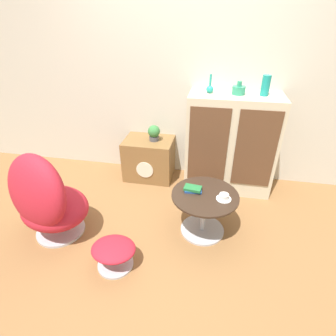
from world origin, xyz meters
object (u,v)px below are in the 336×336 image
object	(u,v)px
tv_console	(149,158)
vase_inner_left	(239,90)
vase_leftmost	(210,88)
potted_plant	(154,133)
sideboard	(230,143)
coffee_table	(204,208)
egg_chair	(46,200)
vase_inner_right	(266,85)
teacup	(224,197)
ottoman	(114,251)
book_stack	(193,189)

from	to	relation	value
tv_console	vase_inner_left	bearing A→B (deg)	-1.11
tv_console	vase_leftmost	distance (m)	1.14
vase_leftmost	potted_plant	distance (m)	0.83
tv_console	potted_plant	world-z (taller)	potted_plant
sideboard	coffee_table	size ratio (longest dim) A/B	1.84
egg_chair	coffee_table	xyz separation A→B (m)	(1.37, 0.32, -0.14)
sideboard	vase_inner_right	bearing A→B (deg)	0.83
teacup	tv_console	bearing A→B (deg)	134.82
sideboard	coffee_table	distance (m)	0.93
egg_chair	vase_inner_left	size ratio (longest dim) A/B	6.72
vase_inner_left	tv_console	bearing A→B (deg)	178.89
ottoman	tv_console	bearing A→B (deg)	92.61
sideboard	tv_console	world-z (taller)	sideboard
book_stack	egg_chair	bearing A→B (deg)	-164.10
sideboard	vase_leftmost	size ratio (longest dim) A/B	5.93
teacup	egg_chair	bearing A→B (deg)	-169.43
egg_chair	vase_leftmost	xyz separation A→B (m)	(1.31, 1.18, 0.75)
coffee_table	teacup	xyz separation A→B (m)	(0.16, -0.04, 0.18)
ottoman	vase_leftmost	xyz separation A→B (m)	(0.62, 1.41, 1.00)
sideboard	ottoman	world-z (taller)	sideboard
vase_inner_left	vase_leftmost	bearing A→B (deg)	-180.00
sideboard	book_stack	size ratio (longest dim) A/B	6.66
sideboard	teacup	bearing A→B (deg)	-93.49
egg_chair	ottoman	bearing A→B (deg)	-18.14
tv_console	vase_inner_left	xyz separation A→B (m)	(0.98, -0.02, 0.90)
sideboard	potted_plant	distance (m)	0.89
sideboard	vase_inner_left	distance (m)	0.60
vase_inner_left	potted_plant	xyz separation A→B (m)	(-0.91, 0.02, -0.55)
sideboard	egg_chair	size ratio (longest dim) A/B	1.24
egg_chair	vase_leftmost	bearing A→B (deg)	42.18
vase_inner_left	book_stack	distance (m)	1.14
vase_inner_left	book_stack	xyz separation A→B (m)	(-0.34, -0.83, -0.70)
egg_chair	potted_plant	bearing A→B (deg)	60.14
vase_inner_left	potted_plant	size ratio (longest dim) A/B	0.70
vase_inner_left	egg_chair	bearing A→B (deg)	-143.47
vase_inner_right	book_stack	size ratio (longest dim) A/B	1.19
tv_console	vase_inner_left	size ratio (longest dim) A/B	4.45
egg_chair	potted_plant	xyz separation A→B (m)	(0.69, 1.20, 0.20)
ottoman	vase_leftmost	world-z (taller)	vase_leftmost
tv_console	book_stack	size ratio (longest dim) A/B	3.55
egg_chair	book_stack	size ratio (longest dim) A/B	5.35
potted_plant	vase_inner_left	bearing A→B (deg)	-1.25
potted_plant	ottoman	bearing A→B (deg)	-90.30
sideboard	potted_plant	world-z (taller)	sideboard
tv_console	egg_chair	xyz separation A→B (m)	(-0.62, -1.20, 0.16)
tv_console	vase_inner_right	world-z (taller)	vase_inner_right
tv_console	teacup	xyz separation A→B (m)	(0.91, -0.92, 0.20)
ottoman	potted_plant	xyz separation A→B (m)	(0.01, 1.43, 0.45)
potted_plant	coffee_table	bearing A→B (deg)	-52.47
coffee_table	potted_plant	bearing A→B (deg)	127.53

